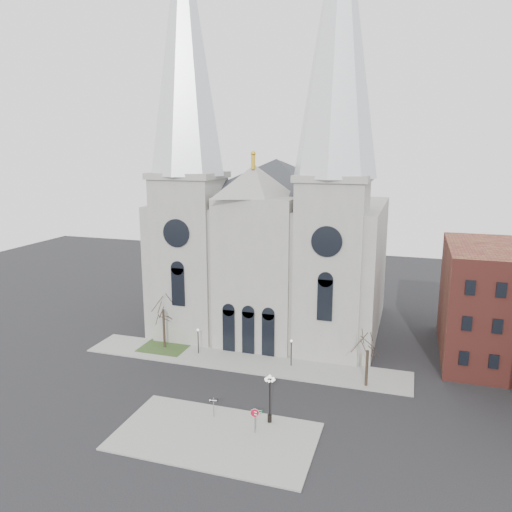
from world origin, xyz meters
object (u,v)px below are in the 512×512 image
(globe_lamp, at_px, (270,392))
(street_name_sign, at_px, (256,417))
(stop_sign, at_px, (255,415))
(one_way_sign, at_px, (214,404))

(globe_lamp, height_order, street_name_sign, globe_lamp)
(stop_sign, relative_size, one_way_sign, 1.22)
(globe_lamp, relative_size, one_way_sign, 2.45)
(globe_lamp, xyz_separation_m, one_way_sign, (-5.38, -0.71, -1.67))
(globe_lamp, relative_size, street_name_sign, 2.28)
(stop_sign, bearing_deg, one_way_sign, 171.75)
(globe_lamp, bearing_deg, one_way_sign, -172.46)
(stop_sign, distance_m, street_name_sign, 0.69)
(one_way_sign, height_order, street_name_sign, street_name_sign)
(stop_sign, xyz_separation_m, globe_lamp, (0.77, 2.15, 1.30))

